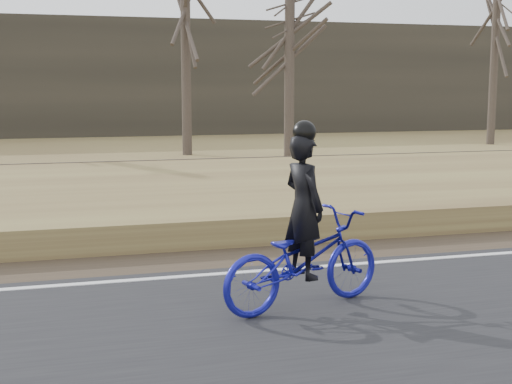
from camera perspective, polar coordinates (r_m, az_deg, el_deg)
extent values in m
cube|color=#383328|center=(38.87, -19.61, 8.64)|extent=(120.00, 4.00, 6.00)
imported|color=#14158F|center=(8.04, 3.79, -5.43)|extent=(2.21, 1.30, 1.10)
imported|color=black|center=(7.91, 3.84, -1.17)|extent=(0.54, 0.67, 1.61)
sphere|color=black|center=(7.82, 3.90, 4.80)|extent=(0.26, 0.26, 0.26)
cylinder|color=#483D35|center=(26.79, -5.63, 11.36)|extent=(0.36, 0.36, 7.84)
cylinder|color=#483D35|center=(25.93, 2.69, 10.19)|extent=(0.36, 0.36, 6.67)
cylinder|color=#483D35|center=(33.29, 18.54, 10.39)|extent=(0.36, 0.36, 7.84)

